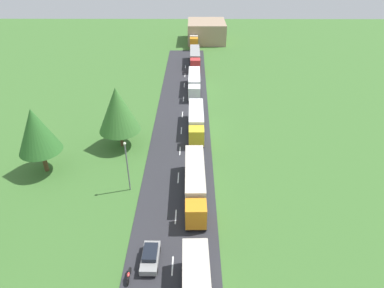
# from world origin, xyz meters

# --- Properties ---
(road) EXTENTS (10.00, 140.00, 0.06)m
(road) POSITION_xyz_m (0.00, 24.50, 0.03)
(road) COLOR #2B2B30
(road) RESTS_ON ground
(lane_marking_centre) EXTENTS (0.16, 120.58, 0.01)m
(lane_marking_centre) POSITION_xyz_m (0.00, 21.08, 0.07)
(lane_marking_centre) COLOR white
(lane_marking_centre) RESTS_ON road
(truck_second) EXTENTS (2.68, 13.13, 3.67)m
(truck_second) POSITION_xyz_m (2.34, 28.99, 2.16)
(truck_second) COLOR orange
(truck_second) RESTS_ON road
(truck_third) EXTENTS (2.53, 11.86, 3.56)m
(truck_third) POSITION_xyz_m (2.58, 46.00, 2.10)
(truck_third) COLOR yellow
(truck_third) RESTS_ON road
(truck_fourth) EXTENTS (2.53, 12.65, 3.49)m
(truck_fourth) POSITION_xyz_m (2.29, 63.76, 2.07)
(truck_fourth) COLOR white
(truck_fourth) RESTS_ON road
(truck_fifth) EXTENTS (2.60, 13.51, 3.64)m
(truck_fifth) POSITION_xyz_m (2.47, 81.07, 2.16)
(truck_fifth) COLOR red
(truck_fifth) RESTS_ON road
(truck_sixth) EXTENTS (2.53, 12.37, 3.60)m
(truck_sixth) POSITION_xyz_m (2.18, 100.41, 2.15)
(truck_sixth) COLOR orange
(truck_sixth) RESTS_ON road
(car_second) EXTENTS (1.81, 3.97, 1.47)m
(car_second) POSITION_xyz_m (-2.29, 18.30, 0.83)
(car_second) COLOR gray
(car_second) RESTS_ON road
(motorcycle_courier) EXTENTS (0.28, 1.94, 0.91)m
(motorcycle_courier) POSITION_xyz_m (-4.20, 16.28, 0.54)
(motorcycle_courier) COLOR black
(motorcycle_courier) RESTS_ON road
(lamppost_second) EXTENTS (0.36, 0.36, 7.45)m
(lamppost_second) POSITION_xyz_m (-6.34, 30.01, 4.19)
(lamppost_second) COLOR slate
(lamppost_second) RESTS_ON ground
(tree_birch) EXTENTS (6.50, 6.50, 10.07)m
(tree_birch) POSITION_xyz_m (-9.44, 41.14, 6.49)
(tree_birch) COLOR #513823
(tree_birch) RESTS_ON ground
(tree_maple) EXTENTS (5.85, 5.85, 9.91)m
(tree_maple) POSITION_xyz_m (-19.14, 34.29, 6.66)
(tree_maple) COLOR #513823
(tree_maple) RESTS_ON ground
(distant_building) EXTENTS (11.77, 13.88, 6.17)m
(distant_building) POSITION_xyz_m (6.21, 105.40, 3.09)
(distant_building) COLOR #9E846B
(distant_building) RESTS_ON ground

